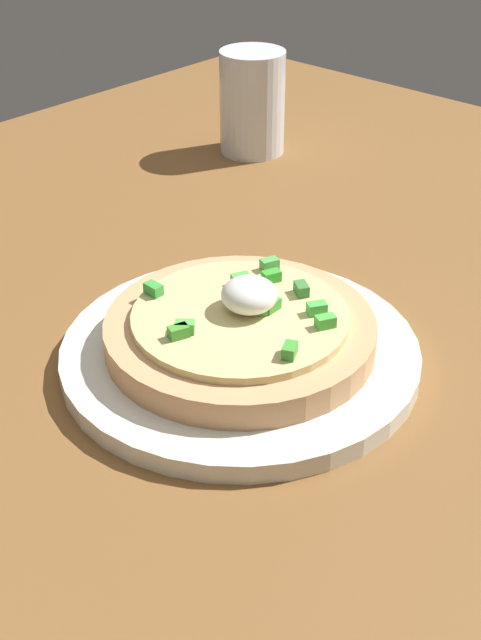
% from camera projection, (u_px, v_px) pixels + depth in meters
% --- Properties ---
extents(dining_table, '(1.19, 0.80, 0.03)m').
position_uv_depth(dining_table, '(120.00, 316.00, 0.68)').
color(dining_table, brown).
rests_on(dining_table, ground).
extents(plate, '(0.25, 0.25, 0.01)m').
position_uv_depth(plate, '(241.00, 353.00, 0.59)').
color(plate, silver).
rests_on(plate, dining_table).
extents(pizza, '(0.18, 0.18, 0.05)m').
position_uv_depth(pizza, '(241.00, 328.00, 0.58)').
color(pizza, tan).
rests_on(pizza, plate).
extents(cup_far, '(0.07, 0.07, 0.11)m').
position_uv_depth(cup_far, '(252.00, 108.00, 0.90)').
color(cup_far, silver).
rests_on(cup_far, dining_table).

